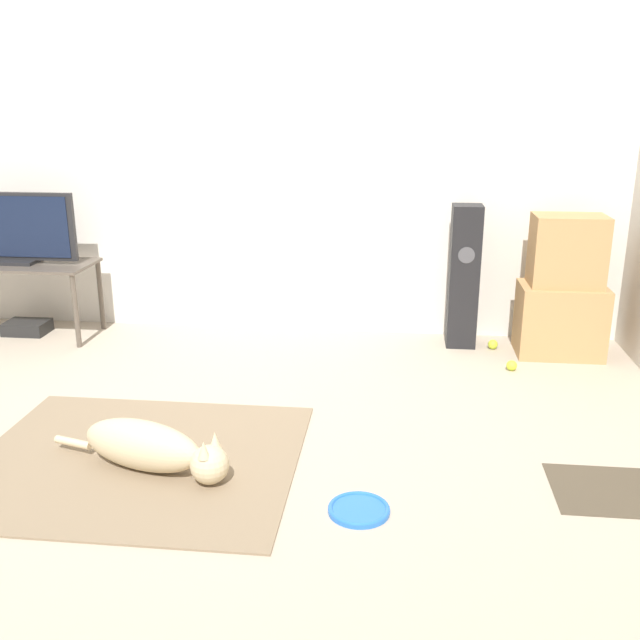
# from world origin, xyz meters

# --- Properties ---
(ground_plane) EXTENTS (12.00, 12.00, 0.00)m
(ground_plane) POSITION_xyz_m (0.00, 0.00, 0.00)
(ground_plane) COLOR #B2A38E
(wall_back) EXTENTS (8.00, 0.06, 2.55)m
(wall_back) POSITION_xyz_m (0.00, 2.10, 1.27)
(wall_back) COLOR silver
(wall_back) RESTS_ON ground_plane
(area_rug) EXTENTS (1.52, 1.32, 0.01)m
(area_rug) POSITION_xyz_m (-0.18, -0.01, 0.01)
(area_rug) COLOR #847056
(area_rug) RESTS_ON ground_plane
(dog) EXTENTS (0.91, 0.36, 0.24)m
(dog) POSITION_xyz_m (-0.06, -0.11, 0.12)
(dog) COLOR beige
(dog) RESTS_ON area_rug
(frisbee) EXTENTS (0.26, 0.26, 0.03)m
(frisbee) POSITION_xyz_m (0.89, -0.33, 0.01)
(frisbee) COLOR blue
(frisbee) RESTS_ON ground_plane
(cardboard_box_lower) EXTENTS (0.55, 0.37, 0.47)m
(cardboard_box_lower) POSITION_xyz_m (2.10, 1.73, 0.24)
(cardboard_box_lower) COLOR tan
(cardboard_box_lower) RESTS_ON ground_plane
(cardboard_box_upper) EXTENTS (0.45, 0.30, 0.46)m
(cardboard_box_upper) POSITION_xyz_m (2.11, 1.74, 0.70)
(cardboard_box_upper) COLOR tan
(cardboard_box_upper) RESTS_ON cardboard_box_lower
(floor_speaker) EXTENTS (0.20, 0.20, 0.97)m
(floor_speaker) POSITION_xyz_m (1.47, 1.85, 0.49)
(floor_speaker) COLOR black
(floor_speaker) RESTS_ON ground_plane
(tv_stand) EXTENTS (1.08, 0.48, 0.53)m
(tv_stand) POSITION_xyz_m (-1.66, 1.72, 0.47)
(tv_stand) COLOR brown
(tv_stand) RESTS_ON ground_plane
(tv) EXTENTS (0.93, 0.20, 0.49)m
(tv) POSITION_xyz_m (-1.66, 1.72, 0.77)
(tv) COLOR #232326
(tv) RESTS_ON tv_stand
(tennis_ball_by_boxes) EXTENTS (0.07, 0.07, 0.07)m
(tennis_ball_by_boxes) POSITION_xyz_m (1.76, 1.38, 0.03)
(tennis_ball_by_boxes) COLOR #C6E033
(tennis_ball_by_boxes) RESTS_ON ground_plane
(tennis_ball_near_speaker) EXTENTS (0.07, 0.07, 0.07)m
(tennis_ball_near_speaker) POSITION_xyz_m (1.69, 1.78, 0.03)
(tennis_ball_near_speaker) COLOR #C6E033
(tennis_ball_near_speaker) RESTS_ON ground_plane
(game_console) EXTENTS (0.30, 0.22, 0.09)m
(game_console) POSITION_xyz_m (-1.65, 1.75, 0.04)
(game_console) COLOR black
(game_console) RESTS_ON ground_plane
(door_mat) EXTENTS (0.61, 0.43, 0.01)m
(door_mat) POSITION_xyz_m (2.03, -0.04, 0.00)
(door_mat) COLOR #4C4233
(door_mat) RESTS_ON ground_plane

